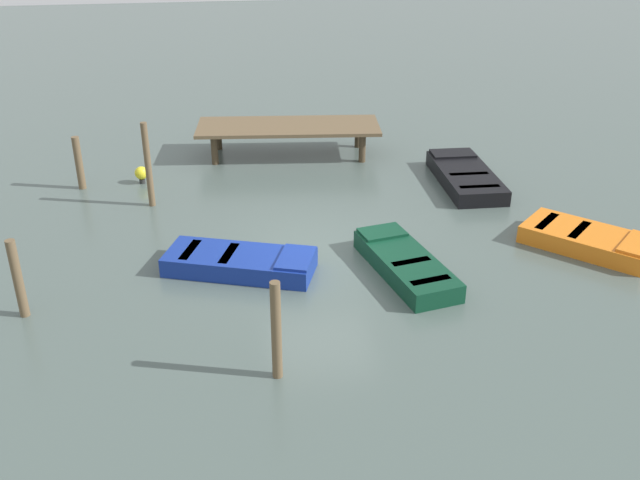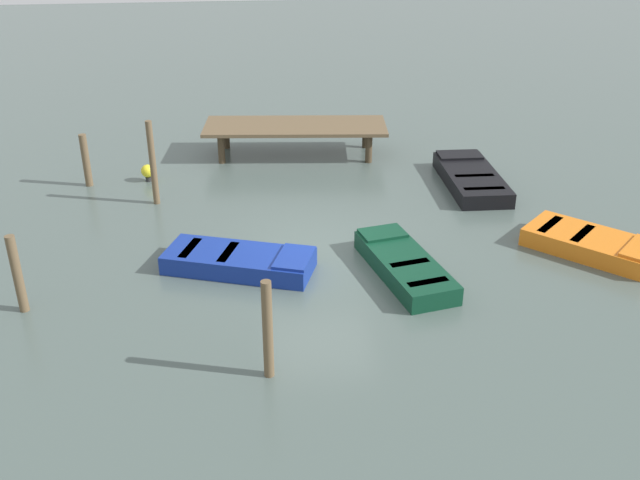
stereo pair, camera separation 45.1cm
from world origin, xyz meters
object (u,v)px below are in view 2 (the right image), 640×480
Objects in this scene: mooring_piling_far_right at (153,163)px; marker_buoy at (148,171)px; rowboat_blue at (240,261)px; rowboat_dark_green at (404,265)px; dock_segment at (295,128)px; mooring_piling_near_right at (86,160)px; mooring_piling_mid_right at (268,330)px; rowboat_black at (471,178)px; mooring_piling_far_left at (17,274)px; rowboat_orange at (592,243)px.

mooring_piling_far_right is 4.56× the size of marker_buoy.
rowboat_blue is 3.46m from rowboat_dark_green.
rowboat_dark_green is (3.41, -0.61, 0.00)m from rowboat_blue.
dock_segment is 1.67× the size of rowboat_blue.
mooring_piling_mid_right reaches higher than mooring_piling_near_right.
rowboat_dark_green is at bearing 9.71° from rowboat_blue.
mooring_piling_far_right is 2.46m from mooring_piling_near_right.
rowboat_dark_green is at bearing 150.04° from rowboat_black.
mooring_piling_far_left reaches higher than rowboat_dark_green.
rowboat_blue is 5.96m from marker_buoy.
mooring_piling_far_right is at bearing 66.97° from mooring_piling_far_left.
marker_buoy is (-5.81, 6.07, 0.07)m from rowboat_dark_green.
dock_segment is at bearing 53.86° from mooring_piling_far_left.
rowboat_blue is 1.14× the size of rowboat_orange.
rowboat_blue is 1.05× the size of rowboat_dark_green.
mooring_piling_far_right is at bearing -37.43° from mooring_piling_near_right.
mooring_piling_far_right is (2.12, 4.98, 0.30)m from mooring_piling_far_left.
marker_buoy is at bearing 133.72° from rowboat_blue.
rowboat_orange is 11.99m from mooring_piling_far_left.
mooring_piling_far_left is at bearing -144.98° from rowboat_blue.
rowboat_blue is at bearing 124.85° from rowboat_black.
mooring_piling_mid_right is (-5.97, -7.79, 0.68)m from rowboat_black.
mooring_piling_far_left is 1.10× the size of mooring_piling_near_right.
mooring_piling_far_left is 0.73× the size of mooring_piling_far_right.
rowboat_black is 1.06× the size of rowboat_dark_green.
rowboat_dark_green is (-4.36, -0.47, -0.00)m from rowboat_orange.
mooring_piling_mid_right reaches higher than rowboat_blue.
rowboat_orange is at bearing -158.96° from rowboat_black.
rowboat_dark_green is (1.56, -7.73, -0.63)m from dock_segment.
mooring_piling_far_right is (-2.05, 3.85, 0.88)m from rowboat_blue.
rowboat_black is at bearing 26.17° from mooring_piling_far_left.
dock_segment is 3.11× the size of mooring_piling_mid_right.
rowboat_orange is (7.77, -0.14, 0.00)m from rowboat_blue.
mooring_piling_far_left is (-10.52, -5.17, 0.58)m from rowboat_black.
rowboat_dark_green is at bearing 46.04° from mooring_piling_mid_right.
dock_segment is at bearing 95.37° from rowboat_blue.
rowboat_dark_green is at bearing -127.51° from rowboat_orange.
mooring_piling_near_right is at bearing 146.68° from rowboat_blue.
rowboat_orange is at bearing -95.37° from rowboat_dark_green.
dock_segment is 2.55× the size of mooring_piling_far_right.
mooring_piling_mid_right reaches higher than marker_buoy.
dock_segment is 5.49m from rowboat_black.
rowboat_blue is at bearing -134.71° from rowboat_orange.
marker_buoy reaches higher than rowboat_black.
mooring_piling_far_right is at bearing 93.69° from rowboat_black.
rowboat_black and rowboat_dark_green have the same top height.
mooring_piling_far_right is (-9.82, 4.00, 0.88)m from rowboat_orange.
mooring_piling_far_right is 1.83m from marker_buoy.
marker_buoy is at bearing -162.47° from rowboat_orange.
dock_segment is 11.65× the size of marker_buoy.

